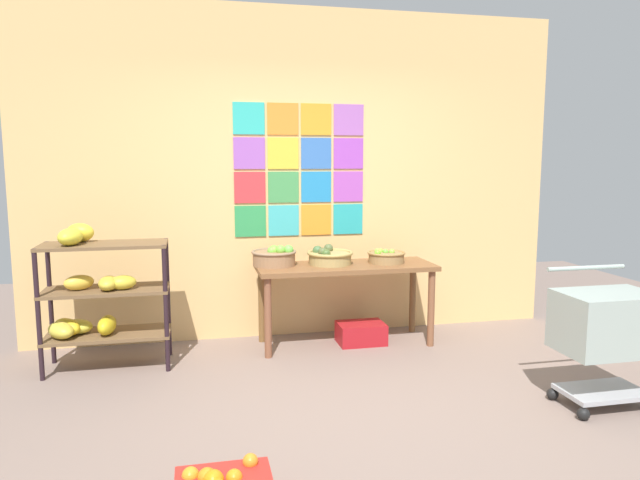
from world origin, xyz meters
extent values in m
plane|color=#7D695F|center=(0.00, 0.00, 0.00)|extent=(9.78, 9.78, 0.00)
cube|color=#E4B570|center=(0.00, 1.92, 1.49)|extent=(4.91, 0.06, 2.97)
cube|color=#2CB4A7|center=(-0.45, 1.88, 1.99)|extent=(0.28, 0.01, 0.28)
cube|color=orange|center=(-0.15, 1.88, 1.99)|extent=(0.28, 0.01, 0.28)
cube|color=orange|center=(0.16, 1.88, 1.99)|extent=(0.28, 0.01, 0.28)
cube|color=#9F59B0|center=(0.46, 1.88, 1.99)|extent=(0.28, 0.01, 0.28)
cube|color=#9752B5|center=(-0.45, 1.88, 1.68)|extent=(0.28, 0.01, 0.28)
cube|color=yellow|center=(-0.15, 1.88, 1.68)|extent=(0.28, 0.01, 0.28)
cube|color=#3368B7|center=(0.16, 1.88, 1.68)|extent=(0.28, 0.01, 0.28)
cube|color=purple|center=(0.46, 1.88, 1.68)|extent=(0.28, 0.01, 0.28)
cube|color=red|center=(-0.45, 1.88, 1.38)|extent=(0.28, 0.01, 0.28)
cube|color=#41914D|center=(-0.15, 1.88, 1.38)|extent=(0.28, 0.01, 0.28)
cube|color=#227FC1|center=(0.16, 1.88, 1.38)|extent=(0.28, 0.01, 0.28)
cube|color=#A549B5|center=(0.46, 1.88, 1.38)|extent=(0.28, 0.01, 0.28)
cube|color=#2E914C|center=(-0.45, 1.88, 1.08)|extent=(0.28, 0.01, 0.28)
cube|color=#3CB0B5|center=(-0.15, 1.88, 1.08)|extent=(0.28, 0.01, 0.28)
cube|color=orange|center=(0.16, 1.88, 1.08)|extent=(0.28, 0.01, 0.28)
cube|color=teal|center=(0.46, 1.88, 1.08)|extent=(0.28, 0.01, 0.28)
cylinder|color=black|center=(-2.08, 1.14, 0.49)|extent=(0.04, 0.04, 0.99)
cylinder|color=black|center=(-1.18, 1.14, 0.49)|extent=(0.04, 0.04, 0.99)
cylinder|color=black|center=(-2.08, 1.52, 0.49)|extent=(0.04, 0.04, 0.99)
cylinder|color=black|center=(-1.18, 1.52, 0.49)|extent=(0.04, 0.04, 0.99)
cube|color=brown|center=(-1.63, 1.33, 0.26)|extent=(0.94, 0.42, 0.03)
ellipsoid|color=yellow|center=(-1.93, 1.33, 0.34)|extent=(0.29, 0.29, 0.13)
ellipsoid|color=yellow|center=(-1.87, 1.36, 0.33)|extent=(0.29, 0.24, 0.11)
ellipsoid|color=gold|center=(-1.96, 1.26, 0.34)|extent=(0.29, 0.32, 0.13)
ellipsoid|color=gold|center=(-1.63, 1.29, 0.35)|extent=(0.16, 0.28, 0.15)
cube|color=brown|center=(-1.63, 1.33, 0.62)|extent=(0.94, 0.42, 0.02)
ellipsoid|color=gold|center=(-1.50, 1.27, 0.69)|extent=(0.23, 0.19, 0.11)
ellipsoid|color=yellow|center=(-1.83, 1.32, 0.69)|extent=(0.25, 0.21, 0.12)
ellipsoid|color=gold|center=(-1.60, 1.27, 0.69)|extent=(0.15, 0.23, 0.11)
cube|color=brown|center=(-1.63, 1.33, 0.98)|extent=(0.94, 0.42, 0.02)
ellipsoid|color=yellow|center=(-1.82, 1.46, 1.06)|extent=(0.26, 0.22, 0.15)
ellipsoid|color=yellow|center=(-1.86, 1.27, 1.05)|extent=(0.21, 0.28, 0.13)
cube|color=brown|center=(0.34, 1.50, 0.69)|extent=(1.55, 0.56, 0.04)
cylinder|color=brown|center=(-0.38, 1.28, 0.34)|extent=(0.06, 0.06, 0.67)
cylinder|color=brown|center=(1.05, 1.28, 0.34)|extent=(0.06, 0.06, 0.67)
cylinder|color=brown|center=(-0.38, 1.72, 0.34)|extent=(0.06, 0.06, 0.67)
cylinder|color=brown|center=(1.05, 1.72, 0.34)|extent=(0.06, 0.06, 0.67)
cylinder|color=olive|center=(0.72, 1.52, 0.76)|extent=(0.32, 0.32, 0.09)
torus|color=olive|center=(0.72, 1.52, 0.80)|extent=(0.34, 0.34, 0.02)
sphere|color=#7FCB3F|center=(0.65, 1.58, 0.81)|extent=(0.05, 0.05, 0.05)
sphere|color=#6FBC41|center=(0.71, 1.52, 0.81)|extent=(0.05, 0.05, 0.05)
sphere|color=#85BB3F|center=(0.77, 1.52, 0.81)|extent=(0.05, 0.05, 0.05)
sphere|color=#86D038|center=(0.68, 1.58, 0.81)|extent=(0.05, 0.05, 0.05)
sphere|color=#77C12E|center=(0.62, 1.48, 0.81)|extent=(0.06, 0.06, 0.06)
cylinder|color=#A58C51|center=(0.21, 1.55, 0.76)|extent=(0.37, 0.37, 0.10)
torus|color=#A9914E|center=(0.21, 1.55, 0.81)|extent=(0.40, 0.40, 0.03)
sphere|color=#446639|center=(0.11, 1.63, 0.83)|extent=(0.09, 0.09, 0.09)
sphere|color=#516035|center=(0.22, 1.68, 0.84)|extent=(0.08, 0.08, 0.08)
sphere|color=#445D2A|center=(0.15, 1.45, 0.83)|extent=(0.08, 0.08, 0.08)
sphere|color=#4E5B33|center=(0.13, 1.52, 0.83)|extent=(0.08, 0.08, 0.08)
cylinder|color=#946B49|center=(-0.28, 1.61, 0.77)|extent=(0.37, 0.37, 0.12)
torus|color=#8C6D50|center=(-0.28, 1.61, 0.83)|extent=(0.39, 0.39, 0.02)
sphere|color=#70BC3E|center=(-0.30, 1.61, 0.84)|extent=(0.08, 0.08, 0.08)
sphere|color=#68B945|center=(-0.26, 1.61, 0.84)|extent=(0.07, 0.07, 0.07)
sphere|color=#73C140|center=(-0.23, 1.57, 0.85)|extent=(0.08, 0.08, 0.08)
sphere|color=#6AC147|center=(-0.15, 1.58, 0.85)|extent=(0.09, 0.09, 0.09)
sphere|color=#78C23A|center=(-0.28, 1.61, 0.85)|extent=(0.09, 0.09, 0.09)
cube|color=#A8181F|center=(0.48, 1.48, 0.09)|extent=(0.41, 0.29, 0.18)
sphere|color=orange|center=(-0.93, -0.80, 0.18)|extent=(0.09, 0.09, 0.09)
sphere|color=orange|center=(-0.90, -0.83, 0.18)|extent=(0.10, 0.10, 0.10)
sphere|color=orange|center=(-0.72, -0.71, 0.19)|extent=(0.08, 0.08, 0.08)
sphere|color=orange|center=(-1.00, -0.76, 0.17)|extent=(0.08, 0.08, 0.08)
sphere|color=orange|center=(-0.81, -0.82, 0.17)|extent=(0.08, 0.08, 0.08)
sphere|color=black|center=(1.41, -0.31, 0.04)|extent=(0.08, 0.08, 0.08)
sphere|color=black|center=(1.41, 0.01, 0.04)|extent=(0.08, 0.08, 0.08)
sphere|color=black|center=(1.93, 0.01, 0.04)|extent=(0.08, 0.08, 0.08)
cube|color=#A5A8AD|center=(1.67, -0.15, 0.10)|extent=(0.54, 0.34, 0.03)
cube|color=#9BACA4|center=(1.67, -0.15, 0.57)|extent=(0.62, 0.42, 0.39)
cylinder|color=#9BACA4|center=(1.67, 0.09, 0.89)|extent=(0.59, 0.03, 0.03)
camera|label=1|loc=(-0.95, -3.34, 1.62)|focal=32.61mm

